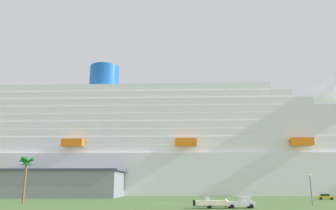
{
  "coord_description": "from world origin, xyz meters",
  "views": [
    {
      "loc": [
        7.76,
        -79.78,
        4.81
      ],
      "look_at": [
        -0.78,
        21.42,
        29.48
      ],
      "focal_mm": 34.24,
      "sensor_mm": 36.0,
      "label": 1
    }
  ],
  "objects_px": {
    "street_lamp": "(311,184)",
    "parked_car_yellow_taxi": "(325,197)",
    "palm_tree": "(26,165)",
    "pickup_truck": "(241,203)",
    "cruise_ship": "(184,152)",
    "small_boat_on_trailer": "(214,203)"
  },
  "relations": [
    {
      "from": "small_boat_on_trailer",
      "to": "palm_tree",
      "type": "distance_m",
      "value": 45.81
    },
    {
      "from": "street_lamp",
      "to": "parked_car_yellow_taxi",
      "type": "distance_m",
      "value": 30.94
    },
    {
      "from": "street_lamp",
      "to": "pickup_truck",
      "type": "bearing_deg",
      "value": -155.7
    },
    {
      "from": "small_boat_on_trailer",
      "to": "street_lamp",
      "type": "xyz_separation_m",
      "value": [
        21.07,
        7.9,
        3.52
      ]
    },
    {
      "from": "palm_tree",
      "to": "parked_car_yellow_taxi",
      "type": "height_order",
      "value": "palm_tree"
    },
    {
      "from": "pickup_truck",
      "to": "parked_car_yellow_taxi",
      "type": "xyz_separation_m",
      "value": [
        29.04,
        34.89,
        -0.21
      ]
    },
    {
      "from": "street_lamp",
      "to": "small_boat_on_trailer",
      "type": "bearing_deg",
      "value": -159.45
    },
    {
      "from": "cruise_ship",
      "to": "street_lamp",
      "type": "relative_size",
      "value": 43.94
    },
    {
      "from": "cruise_ship",
      "to": "small_boat_on_trailer",
      "type": "relative_size",
      "value": 34.89
    },
    {
      "from": "palm_tree",
      "to": "street_lamp",
      "type": "height_order",
      "value": "palm_tree"
    },
    {
      "from": "cruise_ship",
      "to": "small_boat_on_trailer",
      "type": "height_order",
      "value": "cruise_ship"
    },
    {
      "from": "cruise_ship",
      "to": "small_boat_on_trailer",
      "type": "distance_m",
      "value": 77.85
    },
    {
      "from": "pickup_truck",
      "to": "small_boat_on_trailer",
      "type": "distance_m",
      "value": 5.28
    },
    {
      "from": "pickup_truck",
      "to": "palm_tree",
      "type": "distance_m",
      "value": 50.69
    },
    {
      "from": "palm_tree",
      "to": "parked_car_yellow_taxi",
      "type": "bearing_deg",
      "value": 18.14
    },
    {
      "from": "cruise_ship",
      "to": "parked_car_yellow_taxi",
      "type": "xyz_separation_m",
      "value": [
        42.79,
        -39.87,
        -17.06
      ]
    },
    {
      "from": "cruise_ship",
      "to": "pickup_truck",
      "type": "xyz_separation_m",
      "value": [
        13.75,
        -74.76,
        -16.85
      ]
    },
    {
      "from": "street_lamp",
      "to": "palm_tree",
      "type": "bearing_deg",
      "value": 178.15
    },
    {
      "from": "palm_tree",
      "to": "small_boat_on_trailer",
      "type": "bearing_deg",
      "value": -12.8
    },
    {
      "from": "street_lamp",
      "to": "parked_car_yellow_taxi",
      "type": "height_order",
      "value": "street_lamp"
    },
    {
      "from": "pickup_truck",
      "to": "small_boat_on_trailer",
      "type": "xyz_separation_m",
      "value": [
        -5.23,
        -0.75,
        -0.08
      ]
    },
    {
      "from": "pickup_truck",
      "to": "parked_car_yellow_taxi",
      "type": "bearing_deg",
      "value": 50.22
    }
  ]
}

